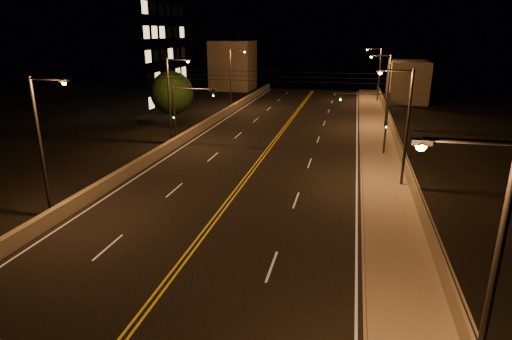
% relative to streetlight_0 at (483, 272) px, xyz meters
% --- Properties ---
extents(road, '(18.00, 120.00, 0.02)m').
position_rel_streetlight_0_xyz_m(road, '(-11.51, 16.97, -5.04)').
color(road, black).
rests_on(road, ground).
extents(sidewalk, '(3.60, 120.00, 0.30)m').
position_rel_streetlight_0_xyz_m(sidewalk, '(-0.71, 16.97, -4.90)').
color(sidewalk, gray).
rests_on(sidewalk, ground).
extents(curb, '(0.14, 120.00, 0.15)m').
position_rel_streetlight_0_xyz_m(curb, '(-2.58, 16.97, -4.98)').
color(curb, gray).
rests_on(curb, ground).
extents(parapet_wall, '(0.30, 120.00, 1.00)m').
position_rel_streetlight_0_xyz_m(parapet_wall, '(0.94, 16.97, -4.25)').
color(parapet_wall, gray).
rests_on(parapet_wall, sidewalk).
extents(jersey_barrier, '(0.45, 120.00, 0.95)m').
position_rel_streetlight_0_xyz_m(jersey_barrier, '(-20.83, 16.97, -4.58)').
color(jersey_barrier, gray).
rests_on(jersey_barrier, ground).
extents(distant_building_right, '(6.00, 10.00, 6.61)m').
position_rel_streetlight_0_xyz_m(distant_building_right, '(4.99, 65.21, -1.75)').
color(distant_building_right, gray).
rests_on(distant_building_right, ground).
extents(distant_building_left, '(8.00, 8.00, 9.52)m').
position_rel_streetlight_0_xyz_m(distant_building_left, '(-27.51, 73.69, -0.29)').
color(distant_building_left, gray).
rests_on(distant_building_left, ground).
extents(parapet_rail, '(0.06, 120.00, 0.06)m').
position_rel_streetlight_0_xyz_m(parapet_rail, '(0.94, 16.97, -3.72)').
color(parapet_rail, black).
rests_on(parapet_rail, parapet_wall).
extents(lane_markings, '(17.32, 116.00, 0.00)m').
position_rel_streetlight_0_xyz_m(lane_markings, '(-11.51, 16.90, -5.03)').
color(lane_markings, silver).
rests_on(lane_markings, road).
extents(streetlight_0, '(2.55, 0.28, 8.71)m').
position_rel_streetlight_0_xyz_m(streetlight_0, '(0.00, 0.00, 0.00)').
color(streetlight_0, '#2D2D33').
rests_on(streetlight_0, ground).
extents(streetlight_1, '(2.55, 0.28, 8.71)m').
position_rel_streetlight_0_xyz_m(streetlight_1, '(0.00, 20.71, 0.00)').
color(streetlight_1, '#2D2D33').
rests_on(streetlight_1, ground).
extents(streetlight_2, '(2.55, 0.28, 8.71)m').
position_rel_streetlight_0_xyz_m(streetlight_2, '(0.00, 41.46, 0.00)').
color(streetlight_2, '#2D2D33').
rests_on(streetlight_2, ground).
extents(streetlight_3, '(2.55, 0.28, 8.71)m').
position_rel_streetlight_0_xyz_m(streetlight_3, '(0.00, 62.74, 0.00)').
color(streetlight_3, '#2D2D33').
rests_on(streetlight_3, ground).
extents(streetlight_4, '(2.55, 0.28, 8.71)m').
position_rel_streetlight_0_xyz_m(streetlight_4, '(-21.42, 10.36, 0.00)').
color(streetlight_4, '#2D2D33').
rests_on(streetlight_4, ground).
extents(streetlight_5, '(2.55, 0.28, 8.71)m').
position_rel_streetlight_0_xyz_m(streetlight_5, '(-21.42, 29.19, 0.00)').
color(streetlight_5, '#2D2D33').
rests_on(streetlight_5, ground).
extents(streetlight_6, '(2.55, 0.28, 8.71)m').
position_rel_streetlight_0_xyz_m(streetlight_6, '(-21.42, 51.56, 0.00)').
color(streetlight_6, '#2D2D33').
rests_on(streetlight_6, ground).
extents(traffic_signal_right, '(5.11, 0.31, 5.95)m').
position_rel_streetlight_0_xyz_m(traffic_signal_right, '(-1.53, 29.35, -1.28)').
color(traffic_signal_right, '#2D2D33').
rests_on(traffic_signal_right, ground).
extents(traffic_signal_left, '(5.11, 0.31, 5.95)m').
position_rel_streetlight_0_xyz_m(traffic_signal_left, '(-20.29, 29.35, -1.28)').
color(traffic_signal_left, '#2D2D33').
rests_on(traffic_signal_left, ground).
extents(overhead_wires, '(22.00, 0.03, 0.83)m').
position_rel_streetlight_0_xyz_m(overhead_wires, '(-11.51, 26.47, 2.35)').
color(overhead_wires, black).
extents(building_tower, '(24.00, 15.00, 26.40)m').
position_rel_streetlight_0_xyz_m(building_tower, '(-42.24, 48.39, 7.57)').
color(building_tower, gray).
rests_on(building_tower, ground).
extents(tree_0, '(5.02, 5.02, 6.81)m').
position_rel_streetlight_0_xyz_m(tree_0, '(-24.44, 36.14, -0.76)').
color(tree_0, black).
rests_on(tree_0, ground).
extents(tree_1, '(4.58, 4.58, 6.21)m').
position_rel_streetlight_0_xyz_m(tree_1, '(-27.26, 41.70, -1.14)').
color(tree_1, black).
rests_on(tree_1, ground).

